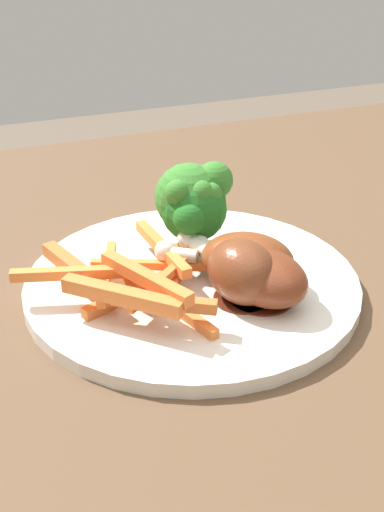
# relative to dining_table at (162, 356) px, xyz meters

# --- Properties ---
(dining_table) EXTENTS (1.26, 0.81, 0.71)m
(dining_table) POSITION_rel_dining_table_xyz_m (0.00, 0.00, 0.00)
(dining_table) COLOR brown
(dining_table) RESTS_ON ground_plane
(dinner_plate) EXTENTS (0.29, 0.29, 0.01)m
(dinner_plate) POSITION_rel_dining_table_xyz_m (0.02, -0.03, 0.10)
(dinner_plate) COLOR white
(dinner_plate) RESTS_ON dining_table
(broccoli_floret_front) EXTENTS (0.06, 0.06, 0.07)m
(broccoli_floret_front) POSITION_rel_dining_table_xyz_m (0.04, 0.01, 0.14)
(broccoli_floret_front) COLOR #76AE58
(broccoli_floret_front) RESTS_ON dinner_plate
(broccoli_floret_middle) EXTENTS (0.07, 0.07, 0.08)m
(broccoli_floret_middle) POSITION_rel_dining_table_xyz_m (0.04, 0.02, 0.15)
(broccoli_floret_middle) COLOR #84A75D
(broccoli_floret_middle) RESTS_ON dinner_plate
(carrot_fries_pile) EXTENTS (0.17, 0.17, 0.04)m
(carrot_fries_pile) POSITION_rel_dining_table_xyz_m (-0.04, -0.05, 0.12)
(carrot_fries_pile) COLOR orange
(carrot_fries_pile) RESTS_ON dinner_plate
(chicken_drumstick_near) EXTENTS (0.08, 0.13, 0.04)m
(chicken_drumstick_near) POSITION_rel_dining_table_xyz_m (0.05, -0.08, 0.12)
(chicken_drumstick_near) COLOR #4E1D0F
(chicken_drumstick_near) RESTS_ON dinner_plate
(chicken_drumstick_far) EXTENTS (0.12, 0.10, 0.05)m
(chicken_drumstick_far) POSITION_rel_dining_table_xyz_m (0.05, -0.06, 0.13)
(chicken_drumstick_far) COLOR #582311
(chicken_drumstick_far) RESTS_ON dinner_plate
(chicken_drumstick_extra) EXTENTS (0.06, 0.12, 0.05)m
(chicken_drumstick_extra) POSITION_rel_dining_table_xyz_m (0.04, -0.08, 0.13)
(chicken_drumstick_extra) COLOR #4E2012
(chicken_drumstick_extra) RESTS_ON dinner_plate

